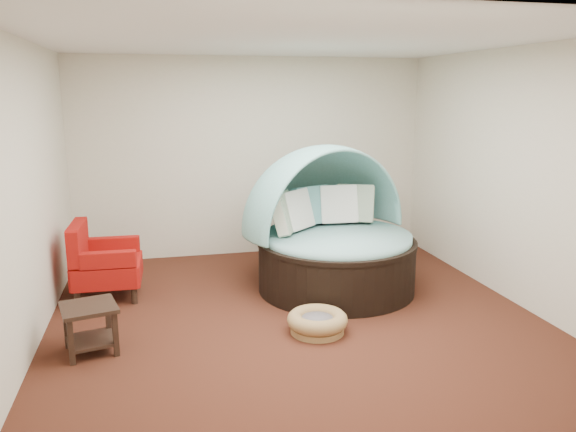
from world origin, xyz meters
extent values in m
plane|color=#462114|center=(0.00, 0.00, 0.00)|extent=(5.00, 5.00, 0.00)
plane|color=beige|center=(0.00, 2.50, 1.40)|extent=(5.00, 0.00, 5.00)
plane|color=beige|center=(0.00, -2.50, 1.40)|extent=(5.00, 0.00, 5.00)
plane|color=beige|center=(-2.50, 0.00, 1.40)|extent=(0.00, 5.00, 5.00)
plane|color=beige|center=(2.50, 0.00, 1.40)|extent=(0.00, 5.00, 5.00)
plane|color=white|center=(0.00, 0.00, 2.80)|extent=(5.00, 5.00, 0.00)
cylinder|color=black|center=(0.68, 0.68, 0.28)|extent=(2.36, 2.36, 0.57)
cylinder|color=black|center=(0.68, 0.68, 0.59)|extent=(2.38, 2.38, 0.05)
cylinder|color=#9EDCD5|center=(0.68, 0.68, 0.63)|extent=(2.23, 2.23, 0.12)
cube|color=#376B53|center=(0.07, 0.82, 0.93)|extent=(0.45, 0.54, 0.49)
cube|color=white|center=(0.26, 0.95, 0.93)|extent=(0.53, 0.52, 0.49)
cube|color=#60A4A8|center=(0.51, 1.17, 0.93)|extent=(0.53, 0.41, 0.49)
cube|color=white|center=(0.85, 1.16, 0.93)|extent=(0.49, 0.29, 0.49)
cube|color=#376B53|center=(1.08, 1.17, 0.93)|extent=(0.54, 0.45, 0.49)
cylinder|color=olive|center=(0.12, -0.46, 0.03)|extent=(0.58, 0.58, 0.06)
torus|color=olive|center=(0.12, -0.46, 0.13)|extent=(0.66, 0.66, 0.15)
cylinder|color=slate|center=(0.12, -0.46, 0.11)|extent=(0.39, 0.39, 0.09)
cylinder|color=black|center=(-2.26, 0.77, 0.09)|extent=(0.07, 0.07, 0.18)
cylinder|color=black|center=(-2.24, 1.37, 0.09)|extent=(0.07, 0.07, 0.18)
cylinder|color=black|center=(-1.66, 0.75, 0.09)|extent=(0.07, 0.07, 0.18)
cylinder|color=black|center=(-1.64, 1.35, 0.09)|extent=(0.07, 0.07, 0.18)
cube|color=#9C1A00|center=(-1.95, 1.06, 0.31)|extent=(0.77, 0.77, 0.26)
cube|color=#9C1A00|center=(-2.25, 1.07, 0.66)|extent=(0.16, 0.75, 0.44)
cube|color=#9C1A00|center=(-1.91, 0.74, 0.53)|extent=(0.60, 0.14, 0.18)
cube|color=#9C1A00|center=(-1.89, 1.38, 0.53)|extent=(0.60, 0.14, 0.18)
cube|color=black|center=(-2.00, -0.39, 0.43)|extent=(0.56, 0.56, 0.04)
cube|color=black|center=(-2.00, -0.39, 0.11)|extent=(0.49, 0.49, 0.03)
cube|color=black|center=(-2.14, -0.62, 0.20)|extent=(0.06, 0.06, 0.41)
cube|color=black|center=(-2.22, -0.26, 0.20)|extent=(0.06, 0.06, 0.41)
cube|color=black|center=(-1.78, -0.53, 0.20)|extent=(0.06, 0.06, 0.41)
cube|color=black|center=(-1.86, -0.17, 0.20)|extent=(0.06, 0.06, 0.41)
camera|label=1|loc=(-1.35, -5.40, 2.31)|focal=35.00mm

